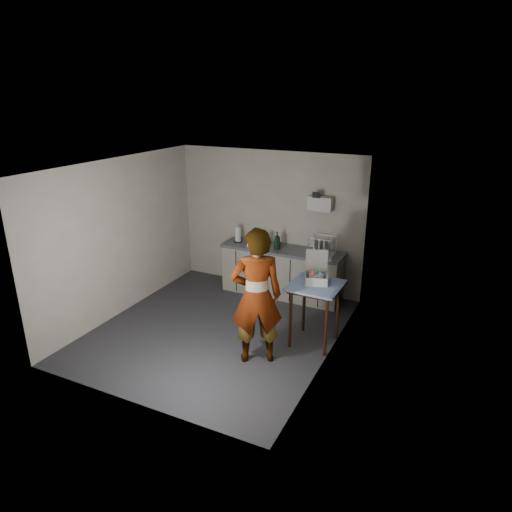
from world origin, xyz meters
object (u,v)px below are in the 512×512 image
at_px(kitchen_counter, 282,273).
at_px(dish_rack, 322,250).
at_px(soda_can, 279,245).
at_px(paper_towel, 238,235).
at_px(dark_bottle, 267,240).
at_px(bakery_box, 316,276).
at_px(standing_man, 256,297).
at_px(side_table, 316,292).
at_px(soap_bottle, 277,241).

bearing_deg(kitchen_counter, dish_rack, 0.59).
height_order(soda_can, paper_towel, paper_towel).
bearing_deg(dark_bottle, bakery_box, -43.36).
bearing_deg(kitchen_counter, standing_man, -76.65).
bearing_deg(dish_rack, kitchen_counter, -179.41).
distance_m(dish_rack, bakery_box, 1.37).
relative_size(side_table, dark_bottle, 3.88).
xyz_separation_m(soda_can, paper_towel, (-0.85, 0.03, 0.08)).
relative_size(side_table, bakery_box, 2.11).
bearing_deg(standing_man, dish_rack, -126.15).
bearing_deg(soda_can, kitchen_counter, 38.78).
distance_m(standing_man, dark_bottle, 2.32).
xyz_separation_m(soda_can, dish_rack, (0.78, 0.05, 0.01)).
relative_size(dark_bottle, bakery_box, 0.54).
bearing_deg(dish_rack, paper_towel, -179.45).
height_order(kitchen_counter, soda_can, soda_can).
bearing_deg(soap_bottle, bakery_box, -47.09).
distance_m(soap_bottle, paper_towel, 0.83).
distance_m(dark_bottle, dish_rack, 1.04).
bearing_deg(standing_man, soda_can, -105.72).
bearing_deg(standing_man, bakery_box, -153.21).
height_order(dark_bottle, bakery_box, bakery_box).
xyz_separation_m(kitchen_counter, standing_man, (0.52, -2.18, 0.54)).
relative_size(paper_towel, dish_rack, 0.64).
relative_size(dark_bottle, dish_rack, 0.55).
distance_m(paper_towel, dish_rack, 1.63).
xyz_separation_m(kitchen_counter, dark_bottle, (-0.31, -0.01, 0.61)).
height_order(side_table, dark_bottle, dark_bottle).
distance_m(kitchen_counter, side_table, 1.82).
height_order(standing_man, soda_can, standing_man).
relative_size(soap_bottle, bakery_box, 0.70).
xyz_separation_m(standing_man, soda_can, (-0.56, 2.14, 0.00)).
relative_size(side_table, standing_man, 0.49).
distance_m(soap_bottle, dark_bottle, 0.25).
height_order(side_table, paper_towel, paper_towel).
xyz_separation_m(side_table, dish_rack, (-0.37, 1.41, 0.15)).
height_order(paper_towel, bakery_box, bakery_box).
relative_size(paper_towel, bakery_box, 0.64).
height_order(soap_bottle, dark_bottle, soap_bottle).
relative_size(standing_man, paper_towel, 6.76).
xyz_separation_m(kitchen_counter, soda_can, (-0.05, -0.04, 0.54)).
relative_size(side_table, paper_towel, 3.31).
distance_m(kitchen_counter, paper_towel, 1.09).
bearing_deg(soap_bottle, dark_bottle, 162.69).
distance_m(side_table, standing_man, 0.98).
bearing_deg(standing_man, dark_bottle, -99.63).
distance_m(soap_bottle, bakery_box, 1.68).
relative_size(kitchen_counter, soap_bottle, 7.10).
bearing_deg(dark_bottle, kitchen_counter, 1.96).
bearing_deg(bakery_box, kitchen_counter, 109.37).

